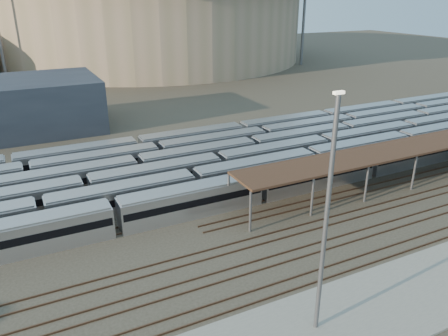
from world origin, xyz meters
name	(u,v)px	position (x,y,z in m)	size (l,w,h in m)	color
ground	(313,221)	(0.00, 0.00, 0.00)	(420.00, 420.00, 0.00)	#383026
apron	(374,309)	(-5.00, -15.00, 0.10)	(50.00, 9.00, 0.20)	gray
subway_trains	(257,155)	(3.05, 18.50, 1.80)	(125.06, 23.90, 3.60)	#B5B5BA
inspection_shed	(423,145)	(22.00, 4.00, 4.98)	(60.30, 6.00, 5.30)	#5A5B60
empty_tracks	(341,240)	(0.00, -5.00, 0.09)	(170.00, 9.62, 0.18)	#4C3323
stadium	(150,16)	(25.00, 140.00, 16.47)	(124.00, 124.00, 32.50)	gray
floodlight_2	(305,6)	(70.00, 100.00, 20.65)	(4.00, 1.00, 38.40)	#5A5B60
floodlight_3	(49,5)	(-10.00, 160.00, 20.65)	(4.00, 1.00, 38.40)	#5A5B60
yard_light_pole	(326,221)	(-10.88, -14.59, 9.92)	(0.81, 0.36, 19.27)	#5A5B60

